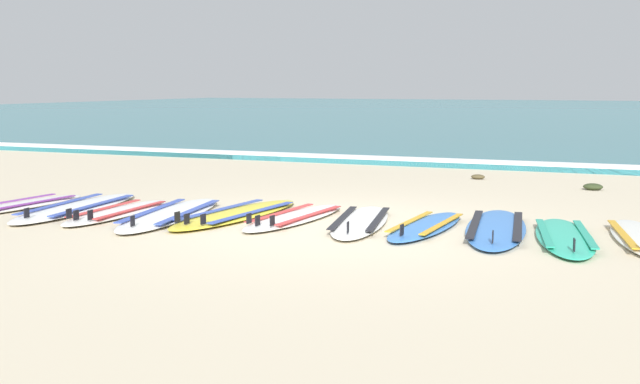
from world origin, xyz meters
The scene contains 15 objects.
ground_plane centered at (0.00, 0.00, 0.00)m, with size 80.00×80.00×0.00m, color beige.
sea centered at (0.00, 36.57, 0.05)m, with size 80.00×60.00×0.10m, color teal.
wave_foam_strip centered at (0.00, 6.97, 0.06)m, with size 80.00×0.81×0.11m, color white.
surfboard_0 centered at (-4.11, -0.15, 0.04)m, with size 0.62×1.99×0.18m.
surfboard_1 centered at (-3.34, -0.08, 0.04)m, with size 0.93×2.63×0.18m.
surfboard_2 centered at (-2.64, -0.19, 0.04)m, with size 0.60×2.07×0.18m.
surfboard_3 centered at (-1.99, -0.08, 0.04)m, with size 1.08×2.66×0.18m.
surfboard_4 centered at (-1.27, 0.22, 0.04)m, with size 0.84×2.53×0.18m.
surfboard_5 centered at (-0.54, 0.27, 0.04)m, with size 0.71×2.14×0.18m.
surfboard_6 centered at (0.24, 0.29, 0.04)m, with size 0.97×2.28×0.18m.
surfboard_7 centered at (0.99, 0.28, 0.04)m, with size 0.60×2.02×0.18m.
surfboard_8 centered at (1.71, 0.44, 0.04)m, with size 0.96×2.54×0.18m.
surfboard_9 centered at (2.43, 0.21, 0.04)m, with size 0.94×2.24×0.18m.
seaweed_clump_near_shoreline centered at (0.62, 5.05, 0.04)m, with size 0.22×0.18×0.08m, color #4C4228.
seaweed_clump_mid_sand centered at (2.45, 4.34, 0.05)m, with size 0.28×0.23×0.10m, color #2D381E.
Camera 1 is at (3.13, -7.95, 1.55)m, focal length 44.76 mm.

